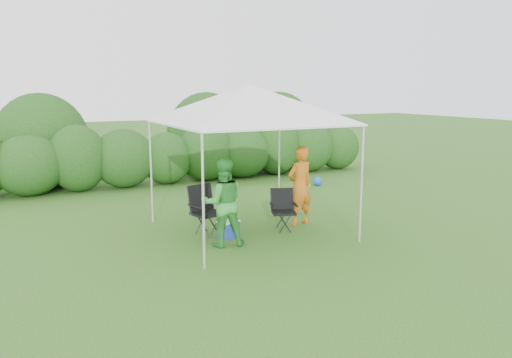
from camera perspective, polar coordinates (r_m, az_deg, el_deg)
name	(u,v)px	position (r m, az deg, el deg)	size (l,w,h in m)	color
ground	(261,238)	(9.35, 0.56, -6.79)	(70.00, 70.00, 0.00)	#35631F
hedge	(166,156)	(14.66, -10.23, 2.62)	(13.63, 1.53, 1.80)	#214D18
canopy	(249,104)	(9.38, -0.82, 8.56)	(3.10, 3.10, 2.83)	silver
chair_right	(283,207)	(9.84, 3.10, -3.17)	(0.60, 0.57, 0.81)	black
chair_left	(205,207)	(9.53, -5.89, -3.16)	(0.68, 0.64, 0.95)	black
man	(300,186)	(10.13, 5.04, -0.77)	(0.59, 0.39, 1.62)	#C66216
woman	(223,203)	(8.76, -3.80, -2.70)	(0.76, 0.59, 1.56)	green
cooler	(228,229)	(9.40, -3.17, -5.70)	(0.45, 0.39, 0.32)	#2436A7
bottle	(232,215)	(9.31, -2.75, -4.09)	(0.06, 0.06, 0.24)	#592D0C
lawn_toy	(308,180)	(14.36, 5.91, -0.13)	(0.64, 0.53, 0.32)	yellow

